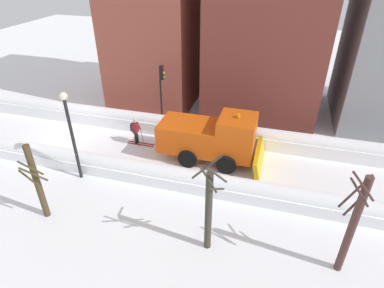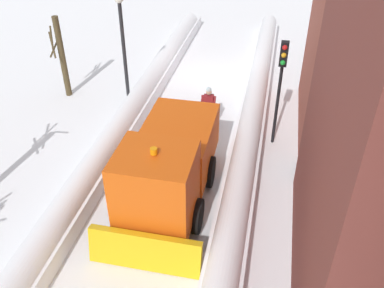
{
  "view_description": "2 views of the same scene",
  "coord_description": "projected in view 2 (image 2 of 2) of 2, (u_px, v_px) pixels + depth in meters",
  "views": [
    {
      "loc": [
        15.04,
        12.71,
        10.57
      ],
      "look_at": [
        0.3,
        8.49,
        1.22
      ],
      "focal_mm": 29.88,
      "sensor_mm": 36.0,
      "label": 1
    },
    {
      "loc": [
        -3.23,
        19.59,
        9.57
      ],
      "look_at": [
        -0.72,
        7.78,
        1.2
      ],
      "focal_mm": 39.16,
      "sensor_mm": 36.0,
      "label": 2
    }
  ],
  "objects": [
    {
      "name": "snowbank_right",
      "position": [
        82.0,
        188.0,
        13.89
      ],
      "size": [
        1.1,
        36.0,
        1.06
      ],
      "color": "white",
      "rests_on": "ground"
    },
    {
      "name": "ground_plane",
      "position": [
        157.0,
        209.0,
        13.71
      ],
      "size": [
        80.0,
        80.0,
        0.0
      ],
      "primitive_type": "plane",
      "color": "white"
    },
    {
      "name": "bare_tree_near",
      "position": [
        62.0,
        57.0,
        19.13
      ],
      "size": [
        0.7,
        1.13,
        3.82
      ],
      "color": "#473A22",
      "rests_on": "ground"
    },
    {
      "name": "street_lamp",
      "position": [
        123.0,
        36.0,
        18.04
      ],
      "size": [
        0.4,
        0.4,
        4.92
      ],
      "color": "black",
      "rests_on": "ground"
    },
    {
      "name": "snowbank_left",
      "position": [
        235.0,
        207.0,
        12.94
      ],
      "size": [
        1.1,
        36.0,
        1.26
      ],
      "color": "white",
      "rests_on": "ground"
    },
    {
      "name": "traffic_light_pole",
      "position": [
        281.0,
        75.0,
        15.14
      ],
      "size": [
        0.28,
        0.42,
        4.28
      ],
      "color": "black",
      "rests_on": "ground"
    },
    {
      "name": "skier",
      "position": [
        209.0,
        105.0,
        17.4
      ],
      "size": [
        0.62,
        1.8,
        1.81
      ],
      "color": "black",
      "rests_on": "ground"
    },
    {
      "name": "plow_truck",
      "position": [
        169.0,
        166.0,
        13.22
      ],
      "size": [
        3.2,
        5.98,
        3.12
      ],
      "color": "#DB510F",
      "rests_on": "ground"
    }
  ]
}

